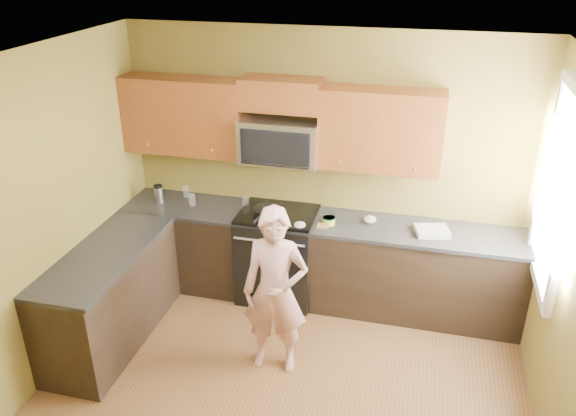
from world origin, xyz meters
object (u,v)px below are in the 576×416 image
(travel_mug, at_px, (160,202))
(stove, at_px, (278,254))
(woman, at_px, (275,292))
(frying_pan, at_px, (267,214))
(microwave, at_px, (281,161))
(butter_tub, at_px, (329,224))

(travel_mug, bearing_deg, stove, -0.00)
(stove, bearing_deg, travel_mug, 180.00)
(woman, relative_size, travel_mug, 7.86)
(stove, bearing_deg, frying_pan, -156.59)
(stove, height_order, frying_pan, frying_pan)
(stove, relative_size, microwave, 1.25)
(frying_pan, xyz_separation_m, travel_mug, (-1.18, 0.04, -0.03))
(frying_pan, relative_size, butter_tub, 3.79)
(microwave, relative_size, butter_tub, 6.00)
(microwave, height_order, woman, microwave)
(microwave, relative_size, travel_mug, 3.96)
(travel_mug, bearing_deg, woman, -34.62)
(microwave, xyz_separation_m, travel_mug, (-1.27, -0.12, -0.53))
(stove, bearing_deg, microwave, 90.00)
(microwave, height_order, butter_tub, microwave)
(stove, xyz_separation_m, microwave, (0.00, 0.12, 0.97))
(stove, bearing_deg, woman, -76.06)
(woman, relative_size, frying_pan, 3.14)
(frying_pan, bearing_deg, microwave, 68.06)
(microwave, bearing_deg, stove, -90.00)
(stove, height_order, microwave, microwave)
(butter_tub, distance_m, travel_mug, 1.80)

